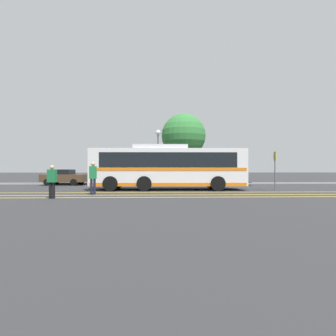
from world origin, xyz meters
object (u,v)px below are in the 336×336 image
street_lamp (158,142)px  tree_0 (184,136)px  parked_car_2 (192,177)px  pedestrian_0 (52,180)px  parked_car_0 (64,177)px  bus_stop_sign (275,166)px  parked_car_1 (135,177)px  transit_bus (168,167)px  pedestrian_1 (93,176)px

street_lamp → tree_0: 3.90m
parked_car_2 → tree_0: bearing=7.4°
parked_car_2 → pedestrian_0: pedestrian_0 is taller
parked_car_0 → bus_stop_sign: bus_stop_sign is taller
bus_stop_sign → tree_0: tree_0 is taller
parked_car_1 → tree_0: (5.06, 4.84, 4.52)m
transit_bus → parked_car_0: 11.18m
transit_bus → bus_stop_sign: bearing=81.9°
transit_bus → bus_stop_sign: size_ratio=4.16×
parked_car_0 → street_lamp: bearing=111.0°
parked_car_1 → pedestrian_0: size_ratio=2.81×
parked_car_2 → tree_0: 6.68m
parked_car_2 → parked_car_0: bearing=94.7°
parked_car_1 → street_lamp: street_lamp is taller
parked_car_0 → pedestrian_0: pedestrian_0 is taller
transit_bus → pedestrian_0: 8.13m
bus_stop_sign → pedestrian_1: bearing=-77.4°
pedestrian_0 → pedestrian_1: pedestrian_1 is taller
parked_car_1 → pedestrian_1: pedestrian_1 is taller
transit_bus → parked_car_0: transit_bus is taller
pedestrian_0 → street_lamp: size_ratio=0.30×
parked_car_1 → street_lamp: size_ratio=0.83×
bus_stop_sign → tree_0: 13.69m
pedestrian_1 → street_lamp: (3.73, 12.12, 3.18)m
parked_car_1 → pedestrian_0: 12.06m
parked_car_0 → parked_car_2: parked_car_0 is taller
parked_car_0 → pedestrian_0: (3.45, -11.48, 0.20)m
transit_bus → pedestrian_1: 5.68m
pedestrian_0 → parked_car_0: bearing=113.8°
parked_car_0 → pedestrian_0: bearing=20.9°
parked_car_1 → bus_stop_sign: size_ratio=1.74×
parked_car_2 → pedestrian_0: size_ratio=2.72×
pedestrian_1 → street_lamp: 13.07m
tree_0 → pedestrian_1: bearing=-114.6°
transit_bus → parked_car_0: size_ratio=2.74×
pedestrian_1 → parked_car_1: bearing=68.9°
parked_car_0 → parked_car_2: size_ratio=0.90×
parked_car_2 → street_lamp: size_ratio=0.81×
parked_car_0 → street_lamp: (8.70, 2.63, 3.53)m
parked_car_1 → parked_car_2: size_ratio=1.03×
parked_car_1 → street_lamp: 4.79m
pedestrian_0 → parked_car_2: bearing=61.1°
pedestrian_1 → bus_stop_sign: 11.90m
pedestrian_0 → tree_0: size_ratio=0.21×
parked_car_2 → tree_0: size_ratio=0.58×
parked_car_2 → bus_stop_sign: (4.74, -7.33, 0.95)m
parked_car_1 → parked_car_0: bearing=89.3°
parked_car_1 → tree_0: size_ratio=0.60×
pedestrian_1 → tree_0: (6.63, 14.52, 4.19)m
parked_car_1 → tree_0: bearing=-48.6°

